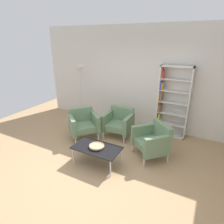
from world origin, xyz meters
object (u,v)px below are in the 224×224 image
Objects in this scene: bookshelf_tall at (172,102)px; decorative_bowl at (97,146)px; coffee_table_low at (97,149)px; armchair_corner_red at (153,140)px; armchair_near_window at (119,122)px; floor_lamp_torchiere at (80,76)px; armchair_spare_guest at (83,123)px.

bookshelf_tall reaches higher than decorative_bowl.
bookshelf_tall is 2.42m from decorative_bowl.
coffee_table_low is 1.26m from armchair_corner_red.
armchair_near_window is at bearing 96.13° from coffee_table_low.
coffee_table_low is 2.73m from floor_lamp_torchiere.
armchair_corner_red is 0.55× the size of floor_lamp_torchiere.
floor_lamp_torchiere is at bearing 133.33° from decorative_bowl.
decorative_bowl is 1.26m from armchair_corner_red.
bookshelf_tall reaches higher than armchair_spare_guest.
armchair_spare_guest is at bearing -149.21° from armchair_near_window.
armchair_near_window is 1.94m from floor_lamp_torchiere.
armchair_near_window is 0.82× the size of armchair_corner_red.
armchair_near_window is 1.21m from armchair_corner_red.
decorative_bowl is 0.18× the size of floor_lamp_torchiere.
floor_lamp_torchiere is (-1.58, 0.47, 1.03)m from armchair_near_window.
coffee_table_low is at bearing -116.09° from bookshelf_tall.
bookshelf_tall is 5.94× the size of decorative_bowl.
armchair_near_window and armchair_corner_red have the same top height.
armchair_spare_guest is 1.63m from floor_lamp_torchiere.
coffee_table_low is at bearing -46.67° from floor_lamp_torchiere.
armchair_spare_guest is (-0.95, 0.84, -0.02)m from decorative_bowl.
decorative_bowl is at bearing -95.46° from armchair_corner_red.
bookshelf_tall is 2.00× the size of armchair_corner_red.
coffee_table_low is 1.05× the size of armchair_spare_guest.
bookshelf_tall reaches higher than armchair_near_window.
armchair_near_window reaches higher than decorative_bowl.
armchair_near_window is at bearing 96.13° from decorative_bowl.
bookshelf_tall reaches higher than coffee_table_low.
armchair_corner_red is at bearing 41.19° from decorative_bowl.
bookshelf_tall is 2.44× the size of armchair_near_window.
armchair_near_window is 0.45× the size of floor_lamp_torchiere.
decorative_bowl is at bearing -116.09° from bookshelf_tall.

